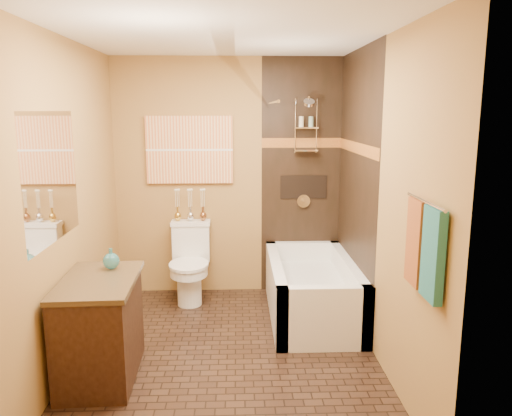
{
  "coord_description": "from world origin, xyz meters",
  "views": [
    {
      "loc": [
        0.09,
        -3.77,
        1.95
      ],
      "look_at": [
        0.25,
        0.4,
        1.14
      ],
      "focal_mm": 35.0,
      "sensor_mm": 36.0,
      "label": 1
    }
  ],
  "objects_px": {
    "bathtub": "(312,294)",
    "vanity": "(100,328)",
    "toilet": "(190,262)",
    "sunset_painting": "(190,150)"
  },
  "relations": [
    {
      "from": "toilet",
      "to": "sunset_painting",
      "type": "bearing_deg",
      "value": 88.97
    },
    {
      "from": "sunset_painting",
      "to": "toilet",
      "type": "distance_m",
      "value": 1.17
    },
    {
      "from": "bathtub",
      "to": "vanity",
      "type": "bearing_deg",
      "value": -148.6
    },
    {
      "from": "sunset_painting",
      "to": "bathtub",
      "type": "xyz_separation_m",
      "value": [
        1.2,
        -0.73,
        -1.33
      ]
    },
    {
      "from": "sunset_painting",
      "to": "bathtub",
      "type": "bearing_deg",
      "value": -31.04
    },
    {
      "from": "bathtub",
      "to": "vanity",
      "type": "distance_m",
      "value": 2.03
    },
    {
      "from": "sunset_painting",
      "to": "vanity",
      "type": "distance_m",
      "value": 2.19
    },
    {
      "from": "bathtub",
      "to": "vanity",
      "type": "relative_size",
      "value": 1.7
    },
    {
      "from": "toilet",
      "to": "vanity",
      "type": "height_order",
      "value": "toilet"
    },
    {
      "from": "bathtub",
      "to": "toilet",
      "type": "distance_m",
      "value": 1.3
    }
  ]
}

